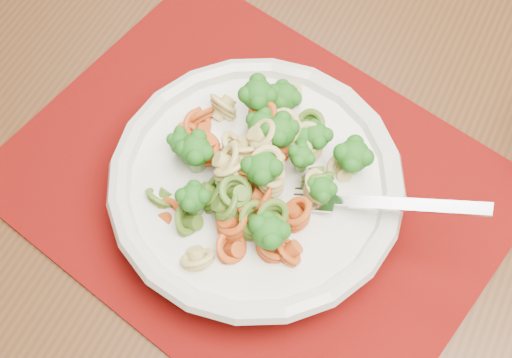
# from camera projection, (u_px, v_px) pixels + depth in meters

# --- Properties ---
(dining_table) EXTENTS (1.77, 1.44, 0.70)m
(dining_table) POSITION_uv_depth(u_px,v_px,m) (284.00, 101.00, 0.78)
(dining_table) COLOR #492914
(dining_table) RESTS_ON ground
(placemat) EXTENTS (0.53, 0.49, 0.00)m
(placemat) POSITION_uv_depth(u_px,v_px,m) (256.00, 186.00, 0.64)
(placemat) COLOR #600B04
(placemat) RESTS_ON dining_table
(pasta_bowl) EXTENTS (0.25, 0.25, 0.05)m
(pasta_bowl) POSITION_uv_depth(u_px,v_px,m) (256.00, 185.00, 0.60)
(pasta_bowl) COLOR beige
(pasta_bowl) RESTS_ON placemat
(pasta_broccoli_heap) EXTENTS (0.21, 0.21, 0.06)m
(pasta_broccoli_heap) POSITION_uv_depth(u_px,v_px,m) (256.00, 176.00, 0.59)
(pasta_broccoli_heap) COLOR tan
(pasta_broccoli_heap) RESTS_ON pasta_bowl
(fork) EXTENTS (0.18, 0.05, 0.08)m
(fork) POSITION_uv_depth(u_px,v_px,m) (320.00, 200.00, 0.58)
(fork) COLOR silver
(fork) RESTS_ON pasta_bowl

